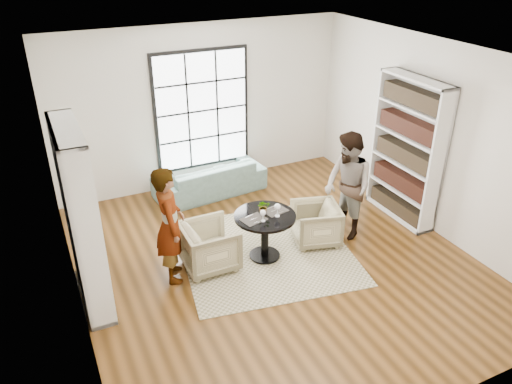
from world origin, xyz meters
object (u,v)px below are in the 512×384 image
armchair_left (210,246)px  wine_glass_left (263,213)px  armchair_right (316,224)px  flower_centerpiece (264,207)px  person_right (348,186)px  person_left (170,225)px  pedestal_table (265,227)px  wine_glass_right (277,207)px  sofa (210,178)px

armchair_left → wine_glass_left: wine_glass_left is taller
armchair_right → flower_centerpiece: size_ratio=3.43×
armchair_left → person_right: size_ratio=0.44×
person_left → flower_centerpiece: size_ratio=8.25×
person_right → armchair_left: bearing=-91.8°
pedestal_table → flower_centerpiece: (0.01, 0.07, 0.30)m
armchair_left → armchair_right: 1.73m
wine_glass_right → sofa: bearing=93.6°
sofa → person_left: person_left is taller
armchair_left → person_right: bearing=-92.0°
pedestal_table → person_right: size_ratio=0.53×
person_right → wine_glass_left: (-1.55, -0.17, -0.01)m
pedestal_table → armchair_left: 0.85m
sofa → flower_centerpiece: bearing=84.7°
wine_glass_left → flower_centerpiece: 0.23m
armchair_left → wine_glass_right: (0.97, -0.22, 0.52)m
armchair_right → person_right: (0.55, 0.00, 0.54)m
person_left → wine_glass_right: person_left is taller
armchair_left → flower_centerpiece: flower_centerpiece is taller
pedestal_table → person_right: person_right is taller
pedestal_table → wine_glass_left: (-0.10, -0.13, 0.33)m
pedestal_table → armchair_right: size_ratio=1.28×
armchair_left → armchair_right: size_ratio=1.08×
person_left → wine_glass_left: size_ratio=9.39×
armchair_left → person_left: person_left is taller
sofa → armchair_right: 2.44m
armchair_left → person_right: 2.34m
person_right → flower_centerpiece: (-1.44, 0.03, -0.03)m
flower_centerpiece → pedestal_table: bearing=-98.7°
armchair_right → person_right: 0.77m
wine_glass_left → wine_glass_right: size_ratio=0.88×
wine_glass_right → wine_glass_left: bearing=-172.0°
person_left → wine_glass_right: size_ratio=8.30×
sofa → wine_glass_right: size_ratio=10.00×
person_right → flower_centerpiece: bearing=-90.9°
wine_glass_left → flower_centerpiece: (0.11, 0.20, -0.03)m
person_left → flower_centerpiece: 1.39m
pedestal_table → armchair_left: (-0.82, 0.12, -0.18)m
pedestal_table → person_right: (1.45, 0.04, 0.33)m
pedestal_table → person_left: 1.42m
person_right → flower_centerpiece: size_ratio=8.36×
armchair_right → wine_glass_left: bearing=-64.0°
sofa → wine_glass_right: bearing=88.0°
armchair_left → armchair_right: bearing=-92.7°
person_left → pedestal_table: bearing=-84.3°
sofa → flower_centerpiece: flower_centerpiece is taller
armchair_right → person_left: bearing=-76.0°
sofa → armchair_right: armchair_right is taller
armchair_left → person_left: bearing=90.0°
flower_centerpiece → armchair_left: bearing=176.4°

